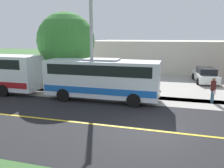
{
  "coord_description": "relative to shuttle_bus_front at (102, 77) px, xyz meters",
  "views": [
    {
      "loc": [
        10.01,
        0.66,
        4.46
      ],
      "look_at": [
        -3.5,
        -3.0,
        1.4
      ],
      "focal_mm": 35.08,
      "sensor_mm": 36.0,
      "label": 1
    }
  ],
  "objects": [
    {
      "name": "tree_curbside",
      "position": [
        -2.94,
        -4.13,
        2.43
      ],
      "size": [
        4.89,
        4.89,
        6.5
      ],
      "color": "#4C3826",
      "rests_on": "ground"
    },
    {
      "name": "road_centre_line",
      "position": [
        4.46,
        4.0,
        -1.61
      ],
      "size": [
        0.16,
        100.0,
        0.0
      ],
      "primitive_type": "cube",
      "color": "gold",
      "rests_on": "ground"
    },
    {
      "name": "shuttle_bus_front",
      "position": [
        0.0,
        0.0,
        0.0
      ],
      "size": [
        2.58,
        8.12,
        2.94
      ],
      "color": "silver",
      "rests_on": "ground"
    },
    {
      "name": "pedestrian_with_bags",
      "position": [
        -1.27,
        7.53,
        -0.67
      ],
      "size": [
        0.72,
        0.34,
        1.75
      ],
      "color": "#335972",
      "rests_on": "ground"
    },
    {
      "name": "parked_car_near",
      "position": [
        -8.49,
        8.02,
        -0.93
      ],
      "size": [
        4.51,
        2.24,
        1.45
      ],
      "color": "white",
      "rests_on": "ground"
    },
    {
      "name": "ground_plane",
      "position": [
        4.46,
        4.0,
        -1.62
      ],
      "size": [
        120.0,
        120.0,
        0.0
      ],
      "primitive_type": "plane",
      "color": "#3D6633"
    },
    {
      "name": "street_light_pole",
      "position": [
        -0.41,
        -0.93,
        2.58
      ],
      "size": [
        1.97,
        0.24,
        7.59
      ],
      "color": "#9E9EA3",
      "rests_on": "ground"
    },
    {
      "name": "road_surface",
      "position": [
        4.46,
        4.0,
        -1.61
      ],
      "size": [
        8.0,
        100.0,
        0.01
      ],
      "primitive_type": "cube",
      "color": "black",
      "rests_on": "ground"
    },
    {
      "name": "sidewalk",
      "position": [
        -0.74,
        4.0,
        -1.61
      ],
      "size": [
        2.4,
        100.0,
        0.01
      ],
      "primitive_type": "cube",
      "color": "#9E9991",
      "rests_on": "ground"
    },
    {
      "name": "commercial_building",
      "position": [
        -16.94,
        3.87,
        0.32
      ],
      "size": [
        10.0,
        19.84,
        3.87
      ],
      "primitive_type": "cube",
      "color": "beige",
      "rests_on": "ground"
    },
    {
      "name": "parking_lot_surface",
      "position": [
        -7.94,
        7.0,
        -1.61
      ],
      "size": [
        14.0,
        36.0,
        0.01
      ],
      "primitive_type": "cube",
      "color": "#9E9991",
      "rests_on": "ground"
    }
  ]
}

